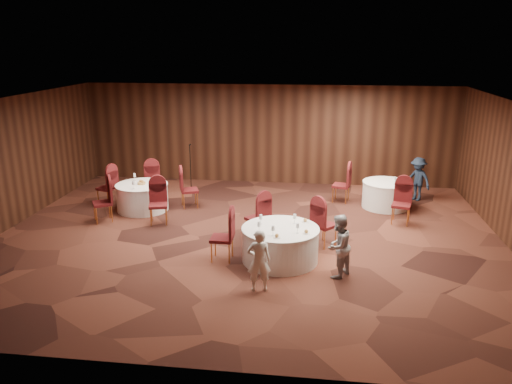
# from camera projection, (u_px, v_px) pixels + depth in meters

# --- Properties ---
(ground) EXTENTS (12.00, 12.00, 0.00)m
(ground) POSITION_uv_depth(u_px,v_px,m) (247.00, 238.00, 11.90)
(ground) COLOR black
(ground) RESTS_ON ground
(room_shell) EXTENTS (12.00, 12.00, 12.00)m
(room_shell) POSITION_uv_depth(u_px,v_px,m) (246.00, 158.00, 11.33)
(room_shell) COLOR silver
(room_shell) RESTS_ON ground
(table_main) EXTENTS (1.64, 1.64, 0.74)m
(table_main) POSITION_uv_depth(u_px,v_px,m) (280.00, 244.00, 10.59)
(table_main) COLOR silver
(table_main) RESTS_ON ground
(table_left) EXTENTS (1.43, 1.43, 0.74)m
(table_left) POSITION_uv_depth(u_px,v_px,m) (142.00, 197.00, 13.80)
(table_left) COLOR silver
(table_left) RESTS_ON ground
(table_right) EXTENTS (1.31, 1.31, 0.74)m
(table_right) POSITION_uv_depth(u_px,v_px,m) (386.00, 194.00, 14.02)
(table_right) COLOR silver
(table_right) RESTS_ON ground
(chairs_main) EXTENTS (2.79, 1.95, 1.00)m
(chairs_main) POSITION_uv_depth(u_px,v_px,m) (269.00, 226.00, 11.24)
(chairs_main) COLOR #410D13
(chairs_main) RESTS_ON ground
(chairs_left) EXTENTS (3.07, 2.93, 1.00)m
(chairs_left) POSITION_uv_depth(u_px,v_px,m) (142.00, 193.00, 13.76)
(chairs_left) COLOR #410D13
(chairs_left) RESTS_ON ground
(chairs_right) EXTENTS (2.10, 2.26, 1.00)m
(chairs_right) POSITION_uv_depth(u_px,v_px,m) (369.00, 194.00, 13.60)
(chairs_right) COLOR #410D13
(chairs_right) RESTS_ON ground
(tabletop_main) EXTENTS (1.10, 1.12, 0.22)m
(tabletop_main) POSITION_uv_depth(u_px,v_px,m) (285.00, 225.00, 10.34)
(tabletop_main) COLOR silver
(tabletop_main) RESTS_ON table_main
(tabletop_left) EXTENTS (0.78, 0.86, 0.22)m
(tabletop_left) POSITION_uv_depth(u_px,v_px,m) (141.00, 181.00, 13.67)
(tabletop_left) COLOR silver
(tabletop_left) RESTS_ON table_left
(tabletop_right) EXTENTS (0.08, 0.08, 0.22)m
(tabletop_right) POSITION_uv_depth(u_px,v_px,m) (395.00, 179.00, 13.63)
(tabletop_right) COLOR silver
(tabletop_right) RESTS_ON table_right
(mic_stand) EXTENTS (0.24, 0.24, 1.51)m
(mic_stand) POSITION_uv_depth(u_px,v_px,m) (191.00, 178.00, 15.46)
(mic_stand) COLOR black
(mic_stand) RESTS_ON ground
(woman_a) EXTENTS (0.50, 0.38, 1.22)m
(woman_a) POSITION_uv_depth(u_px,v_px,m) (259.00, 261.00, 9.24)
(woman_a) COLOR silver
(woman_a) RESTS_ON ground
(woman_b) EXTENTS (0.76, 0.79, 1.29)m
(woman_b) POSITION_uv_depth(u_px,v_px,m) (338.00, 246.00, 9.80)
(woman_b) COLOR #A4A3A8
(woman_b) RESTS_ON ground
(man_c) EXTENTS (0.93, 0.92, 1.29)m
(man_c) POSITION_uv_depth(u_px,v_px,m) (418.00, 179.00, 14.57)
(man_c) COLOR #151F30
(man_c) RESTS_ON ground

